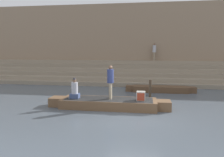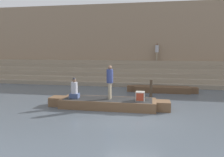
# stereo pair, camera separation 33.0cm
# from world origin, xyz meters

# --- Properties ---
(ground_plane) EXTENTS (120.00, 120.00, 0.00)m
(ground_plane) POSITION_xyz_m (0.00, 0.00, 0.00)
(ground_plane) COLOR #4C5660
(ghat_steps) EXTENTS (36.00, 3.81, 1.94)m
(ghat_steps) POSITION_xyz_m (0.00, 9.96, 0.70)
(ghat_steps) COLOR gray
(ghat_steps) RESTS_ON ground
(back_wall) EXTENTS (34.20, 1.28, 7.27)m
(back_wall) POSITION_xyz_m (0.00, 11.93, 3.61)
(back_wall) COLOR #937A60
(back_wall) RESTS_ON ground
(rowboat_main) EXTENTS (6.26, 1.56, 0.47)m
(rowboat_main) POSITION_xyz_m (-1.38, 1.23, 0.25)
(rowboat_main) COLOR brown
(rowboat_main) RESTS_ON ground
(person_standing) EXTENTS (0.34, 0.34, 1.72)m
(person_standing) POSITION_xyz_m (-1.28, 1.27, 1.47)
(person_standing) COLOR gray
(person_standing) RESTS_ON rowboat_main
(person_rowing) EXTENTS (0.47, 0.37, 1.08)m
(person_rowing) POSITION_xyz_m (-3.15, 1.15, 0.91)
(person_rowing) COLOR #3D4C75
(person_rowing) RESTS_ON rowboat_main
(tv_set) EXTENTS (0.44, 0.43, 0.46)m
(tv_set) POSITION_xyz_m (0.27, 1.12, 0.70)
(tv_set) COLOR #9E998E
(tv_set) RESTS_ON rowboat_main
(moored_boat_shore) EXTENTS (4.86, 1.01, 0.41)m
(moored_boat_shore) POSITION_xyz_m (1.55, 5.96, 0.22)
(moored_boat_shore) COLOR brown
(moored_boat_shore) RESTS_ON ground
(mooring_post) EXTENTS (0.17, 0.17, 1.09)m
(mooring_post) POSITION_xyz_m (0.80, 4.28, 0.54)
(mooring_post) COLOR #473828
(mooring_post) RESTS_ON ground
(person_on_steps) EXTENTS (0.33, 0.33, 1.61)m
(person_on_steps) POSITION_xyz_m (1.27, 11.02, 2.87)
(person_on_steps) COLOR gray
(person_on_steps) RESTS_ON ghat_steps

